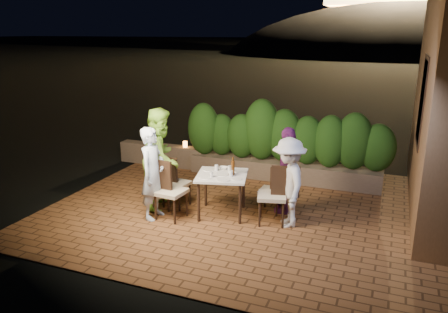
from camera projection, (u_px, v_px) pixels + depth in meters
The scene contains 30 objects.
ground at pixel (239, 218), 7.69m from camera, with size 400.00×400.00×0.00m, color black.
terrace_floor at pixel (248, 211), 8.16m from camera, with size 7.00×6.00×0.15m, color brown.
window_pane at pixel (424, 101), 7.49m from camera, with size 0.08×1.00×1.40m, color black.
window_frame at pixel (423, 101), 7.49m from camera, with size 0.06×1.15×1.55m, color black.
planter at pixel (282, 170), 9.62m from camera, with size 4.20×0.55×0.40m, color brown.
hedge at pixel (284, 137), 9.41m from camera, with size 4.00×0.70×1.10m, color #1D4312, non-canonical shape.
parapet at pixel (163, 155), 10.66m from camera, with size 2.20×0.30×0.50m, color brown.
hill at pixel (393, 83), 61.76m from camera, with size 52.00×40.00×22.00m, color black.
dining_table at pixel (222, 195), 7.72m from camera, with size 0.86×0.86×0.75m, color white, non-canonical shape.
plate_nw at pixel (206, 177), 7.45m from camera, with size 0.21×0.21×0.01m, color white.
plate_sw at pixel (209, 170), 7.87m from camera, with size 0.23×0.23×0.01m, color white.
plate_ne at pixel (236, 179), 7.38m from camera, with size 0.19×0.19×0.01m, color white.
plate_se at pixel (241, 171), 7.77m from camera, with size 0.23×0.23×0.01m, color white.
plate_centre at pixel (222, 175), 7.59m from camera, with size 0.21×0.21×0.01m, color white.
plate_front at pixel (223, 180), 7.32m from camera, with size 0.22×0.22×0.01m, color white.
glass_nw at pixel (211, 174), 7.46m from camera, with size 0.06×0.06×0.10m, color silver.
glass_sw at pixel (216, 168), 7.81m from camera, with size 0.06×0.06×0.11m, color silver.
glass_ne at pixel (231, 173), 7.50m from camera, with size 0.06×0.06×0.11m, color silver.
glass_se at pixel (230, 169), 7.71m from camera, with size 0.07×0.07×0.12m, color silver.
beer_bottle at pixel (233, 166), 7.57m from camera, with size 0.06×0.06×0.32m, color #4D290C, non-canonical shape.
bowl at pixel (223, 168), 7.91m from camera, with size 0.16×0.16×0.04m, color white.
chair_left_front at pixel (171, 190), 7.53m from camera, with size 0.48×0.48×1.03m, color black, non-canonical shape.
chair_left_back at pixel (176, 183), 8.06m from camera, with size 0.43×0.43×0.93m, color black, non-canonical shape.
chair_right_front at pixel (272, 195), 7.35m from camera, with size 0.47×0.47×1.02m, color black, non-canonical shape.
chair_right_back at pixel (271, 190), 7.82m from camera, with size 0.39×0.39×0.85m, color black, non-canonical shape.
diner_blue at pixel (153, 173), 7.48m from camera, with size 0.59×0.39×1.62m, color #C6DFFF.
diner_green at pixel (162, 158), 7.97m from camera, with size 0.90×0.70×1.85m, color #96DB44.
diner_white at pixel (289, 183), 7.18m from camera, with size 0.98×0.56×1.52m, color silver.
diner_purple at pixel (288, 170), 7.75m from camera, with size 0.92×0.38×1.57m, color #73266D.
parapet_lamp at pixel (185, 144), 10.35m from camera, with size 0.10×0.10×0.14m, color orange.
Camera 1 is at (2.34, -6.69, 3.17)m, focal length 35.00 mm.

